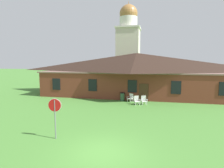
% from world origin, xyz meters
% --- Properties ---
extents(ground_plane, '(200.00, 200.00, 0.00)m').
position_xyz_m(ground_plane, '(0.00, 0.00, 0.00)').
color(ground_plane, '#477F33').
extents(brick_building, '(25.93, 10.40, 5.92)m').
position_xyz_m(brick_building, '(0.00, 18.34, 3.02)').
color(brick_building, brown).
rests_on(brick_building, ground).
extents(dome_tower, '(5.18, 5.18, 17.79)m').
position_xyz_m(dome_tower, '(-3.16, 32.65, 8.07)').
color(dome_tower, beige).
rests_on(dome_tower, ground).
extents(stop_sign, '(0.80, 0.15, 2.48)m').
position_xyz_m(stop_sign, '(-3.27, 1.08, 1.76)').
color(stop_sign, slate).
rests_on(stop_sign, ground).
extents(lawn_chair_by_porch, '(0.80, 0.84, 0.96)m').
position_xyz_m(lawn_chair_by_porch, '(-0.11, 12.71, 0.50)').
color(lawn_chair_by_porch, white).
rests_on(lawn_chair_by_porch, ground).
extents(lawn_chair_near_door, '(0.80, 0.84, 0.96)m').
position_xyz_m(lawn_chair_near_door, '(0.71, 11.38, 0.50)').
color(lawn_chair_near_door, silver).
rests_on(lawn_chair_near_door, ground).
extents(lawn_chair_left_end, '(0.75, 0.80, 0.96)m').
position_xyz_m(lawn_chair_left_end, '(1.49, 11.61, 0.50)').
color(lawn_chair_left_end, white).
rests_on(lawn_chair_left_end, ground).
extents(trash_bin, '(0.56, 0.56, 0.98)m').
position_xyz_m(trash_bin, '(-1.15, 13.04, 0.50)').
color(trash_bin, '#335638').
rests_on(trash_bin, ground).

